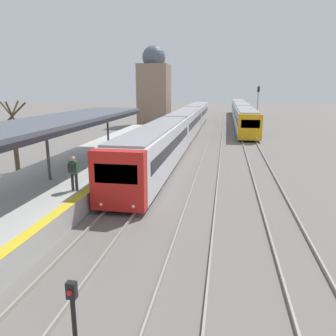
{
  "coord_description": "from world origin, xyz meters",
  "views": [
    {
      "loc": [
        4.7,
        -2.41,
        5.77
      ],
      "look_at": [
        1.83,
        14.0,
        1.68
      ],
      "focal_mm": 35.0,
      "sensor_mm": 36.0,
      "label": 1
    }
  ],
  "objects_px": {
    "person_on_platform": "(73,171)",
    "signal_mast_far": "(258,104)",
    "train_far": "(241,112)",
    "signal_post_near": "(74,316)",
    "train_near": "(185,123)"
  },
  "relations": [
    {
      "from": "person_on_platform",
      "to": "signal_mast_far",
      "type": "distance_m",
      "value": 32.49
    },
    {
      "from": "train_far",
      "to": "signal_post_near",
      "type": "height_order",
      "value": "train_far"
    },
    {
      "from": "signal_post_near",
      "to": "signal_mast_far",
      "type": "xyz_separation_m",
      "value": [
        6.91,
        39.13,
        2.43
      ]
    },
    {
      "from": "train_near",
      "to": "signal_post_near",
      "type": "distance_m",
      "value": 33.25
    },
    {
      "from": "person_on_platform",
      "to": "train_far",
      "type": "height_order",
      "value": "train_far"
    },
    {
      "from": "signal_mast_far",
      "to": "signal_post_near",
      "type": "bearing_deg",
      "value": -100.02
    },
    {
      "from": "train_near",
      "to": "person_on_platform",
      "type": "bearing_deg",
      "value": -95.27
    },
    {
      "from": "person_on_platform",
      "to": "train_near",
      "type": "height_order",
      "value": "train_near"
    },
    {
      "from": "train_near",
      "to": "signal_post_near",
      "type": "bearing_deg",
      "value": -86.87
    },
    {
      "from": "train_far",
      "to": "signal_mast_far",
      "type": "distance_m",
      "value": 14.47
    },
    {
      "from": "signal_post_near",
      "to": "signal_mast_far",
      "type": "relative_size",
      "value": 0.34
    },
    {
      "from": "person_on_platform",
      "to": "train_far",
      "type": "bearing_deg",
      "value": 77.9
    },
    {
      "from": "person_on_platform",
      "to": "train_far",
      "type": "distance_m",
      "value": 45.82
    },
    {
      "from": "person_on_platform",
      "to": "signal_post_near",
      "type": "xyz_separation_m",
      "value": [
        4.08,
        -8.61,
        -0.73
      ]
    },
    {
      "from": "signal_post_near",
      "to": "signal_mast_far",
      "type": "height_order",
      "value": "signal_mast_far"
    }
  ]
}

